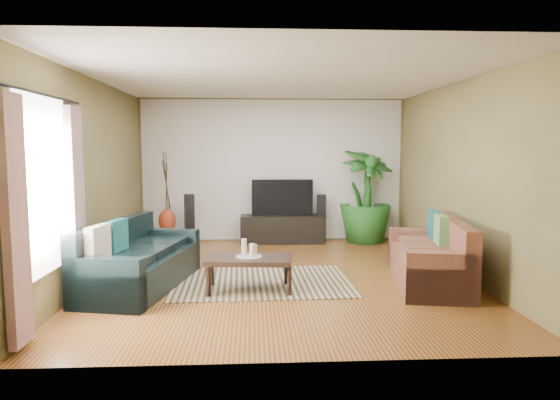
{
  "coord_description": "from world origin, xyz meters",
  "views": [
    {
      "loc": [
        -0.38,
        -6.73,
        1.79
      ],
      "look_at": [
        0.0,
        0.2,
        1.05
      ],
      "focal_mm": 32.0,
      "sensor_mm": 36.0,
      "label": 1
    }
  ],
  "objects": [
    {
      "name": "candle_tall",
      "position": [
        -0.49,
        -0.61,
        0.55
      ],
      "size": [
        0.07,
        0.07,
        0.21
      ],
      "primitive_type": "cylinder",
      "color": "beige",
      "rests_on": "candle_tray"
    },
    {
      "name": "sofa_left",
      "position": [
        -1.8,
        -0.41,
        0.42
      ],
      "size": [
        1.29,
        2.21,
        0.85
      ],
      "primitive_type": "cube",
      "rotation": [
        0.0,
        0.0,
        1.36
      ],
      "color": "black",
      "rests_on": "floor"
    },
    {
      "name": "wall_right",
      "position": [
        2.5,
        0.0,
        1.35
      ],
      "size": [
        0.0,
        5.5,
        5.5
      ],
      "primitive_type": "plane",
      "rotation": [
        1.57,
        0.0,
        -1.57
      ],
      "color": "olive",
      "rests_on": "ground"
    },
    {
      "name": "candle_short",
      "position": [
        -0.36,
        -0.58,
        0.51
      ],
      "size": [
        0.07,
        0.07,
        0.13
      ],
      "primitive_type": "cylinder",
      "color": "beige",
      "rests_on": "candle_tray"
    },
    {
      "name": "window_pane",
      "position": [
        -2.48,
        -1.6,
        1.4
      ],
      "size": [
        0.0,
        1.8,
        1.8
      ],
      "primitive_type": "plane",
      "rotation": [
        1.57,
        0.0,
        1.57
      ],
      "color": "white",
      "rests_on": "ground"
    },
    {
      "name": "plant_pot",
      "position": [
        1.73,
        2.5,
        0.13
      ],
      "size": [
        0.33,
        0.33,
        0.25
      ],
      "primitive_type": "cylinder",
      "color": "black",
      "rests_on": "floor"
    },
    {
      "name": "candle_tray",
      "position": [
        -0.43,
        -0.64,
        0.44
      ],
      "size": [
        0.32,
        0.32,
        0.01
      ],
      "primitive_type": "cylinder",
      "color": "gray",
      "rests_on": "coffee_table"
    },
    {
      "name": "speaker_left",
      "position": [
        -1.52,
        2.25,
        0.47
      ],
      "size": [
        0.21,
        0.22,
        0.94
      ],
      "primitive_type": "cube",
      "rotation": [
        0.0,
        0.0,
        0.23
      ],
      "color": "black",
      "rests_on": "floor"
    },
    {
      "name": "curtain_near",
      "position": [
        -2.43,
        -2.35,
        1.15
      ],
      "size": [
        0.08,
        0.35,
        2.2
      ],
      "primitive_type": "cube",
      "color": "gray",
      "rests_on": "ground"
    },
    {
      "name": "curtain_rod",
      "position": [
        -2.43,
        -1.6,
        2.3
      ],
      "size": [
        0.03,
        1.9,
        0.03
      ],
      "primitive_type": "cylinder",
      "rotation": [
        1.57,
        0.0,
        0.0
      ],
      "color": "black",
      "rests_on": "ground"
    },
    {
      "name": "area_rug",
      "position": [
        -0.26,
        -0.26,
        0.01
      ],
      "size": [
        2.37,
        1.71,
        0.01
      ],
      "primitive_type": "cube",
      "rotation": [
        0.0,
        0.0,
        0.03
      ],
      "color": "tan",
      "rests_on": "floor"
    },
    {
      "name": "vase",
      "position": [
        -1.9,
        2.13,
        0.48
      ],
      "size": [
        0.3,
        0.3,
        0.42
      ],
      "primitive_type": "ellipsoid",
      "color": "maroon",
      "rests_on": "pedestal"
    },
    {
      "name": "ceiling",
      "position": [
        0.0,
        0.0,
        2.7
      ],
      "size": [
        5.5,
        5.5,
        0.0
      ],
      "primitive_type": "plane",
      "rotation": [
        3.14,
        0.0,
        0.0
      ],
      "color": "white",
      "rests_on": "ground"
    },
    {
      "name": "floor",
      "position": [
        0.0,
        0.0,
        0.0
      ],
      "size": [
        5.5,
        5.5,
        0.0
      ],
      "primitive_type": "plane",
      "color": "brown",
      "rests_on": "ground"
    },
    {
      "name": "pedestal",
      "position": [
        -1.9,
        2.13,
        0.17
      ],
      "size": [
        0.35,
        0.35,
        0.33
      ],
      "primitive_type": "cube",
      "rotation": [
        0.0,
        0.0,
        -0.07
      ],
      "color": "gray",
      "rests_on": "floor"
    },
    {
      "name": "candle_mid",
      "position": [
        -0.39,
        -0.68,
        0.52
      ],
      "size": [
        0.07,
        0.07,
        0.16
      ],
      "primitive_type": "cylinder",
      "color": "beige",
      "rests_on": "candle_tray"
    },
    {
      "name": "potted_plant",
      "position": [
        1.73,
        2.5,
        0.88
      ],
      "size": [
        1.3,
        1.3,
        1.76
      ],
      "primitive_type": "imported",
      "rotation": [
        0.0,
        0.0,
        0.41
      ],
      "color": "#1B501A",
      "rests_on": "floor"
    },
    {
      "name": "sofa_right",
      "position": [
        1.9,
        -0.47,
        0.42
      ],
      "size": [
        1.11,
        1.94,
        0.85
      ],
      "primitive_type": "cube",
      "rotation": [
        0.0,
        0.0,
        -1.74
      ],
      "color": "brown",
      "rests_on": "floor"
    },
    {
      "name": "backwall_panel",
      "position": [
        0.0,
        2.74,
        1.35
      ],
      "size": [
        4.9,
        0.0,
        4.9
      ],
      "primitive_type": "plane",
      "rotation": [
        1.57,
        0.0,
        0.0
      ],
      "color": "white",
      "rests_on": "ground"
    },
    {
      "name": "curtain_far",
      "position": [
        -2.43,
        -0.85,
        1.15
      ],
      "size": [
        0.08,
        0.35,
        2.2
      ],
      "primitive_type": "cube",
      "color": "gray",
      "rests_on": "ground"
    },
    {
      "name": "speaker_right",
      "position": [
        0.9,
        2.5,
        0.45
      ],
      "size": [
        0.17,
        0.19,
        0.9
      ],
      "primitive_type": "cube",
      "rotation": [
        0.0,
        0.0,
        -0.07
      ],
      "color": "black",
      "rests_on": "floor"
    },
    {
      "name": "tv_stand",
      "position": [
        0.17,
        2.5,
        0.26
      ],
      "size": [
        1.56,
        0.49,
        0.52
      ],
      "primitive_type": "cube",
      "rotation": [
        0.0,
        0.0,
        -0.01
      ],
      "color": "black",
      "rests_on": "floor"
    },
    {
      "name": "television",
      "position": [
        0.17,
        2.5,
        0.86
      ],
      "size": [
        1.14,
        0.06,
        0.67
      ],
      "primitive_type": "cube",
      "color": "black",
      "rests_on": "tv_stand"
    },
    {
      "name": "coffee_table",
      "position": [
        -0.43,
        -0.64,
        0.21
      ],
      "size": [
        1.1,
        0.68,
        0.43
      ],
      "primitive_type": "cube",
      "rotation": [
        0.0,
        0.0,
        -0.1
      ],
      "color": "black",
      "rests_on": "floor"
    },
    {
      "name": "side_table",
      "position": [
        -2.25,
        0.74,
        0.25
      ],
      "size": [
        0.55,
        0.55,
        0.49
      ],
      "primitive_type": "cube",
      "rotation": [
        0.0,
        0.0,
        0.2
      ],
      "color": "#945830",
      "rests_on": "floor"
    },
    {
      "name": "wall_back",
      "position": [
        0.0,
        2.75,
        1.35
      ],
      "size": [
        5.0,
        0.0,
        5.0
      ],
      "primitive_type": "plane",
      "rotation": [
        1.57,
        0.0,
        0.0
      ],
      "color": "olive",
      "rests_on": "ground"
    },
    {
      "name": "wall_front",
      "position": [
        0.0,
        -2.75,
        1.35
      ],
      "size": [
        5.0,
        0.0,
        5.0
      ],
      "primitive_type": "plane",
      "rotation": [
        -1.57,
        0.0,
        0.0
      ],
      "color": "olive",
      "rests_on": "ground"
    },
    {
      "name": "wall_left",
      "position": [
        -2.5,
        0.0,
        1.35
      ],
      "size": [
        0.0,
        5.5,
        5.5
      ],
      "primitive_type": "plane",
      "rotation": [
        1.57,
        0.0,
        1.57
      ],
      "color": "olive",
      "rests_on": "ground"
    }
  ]
}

